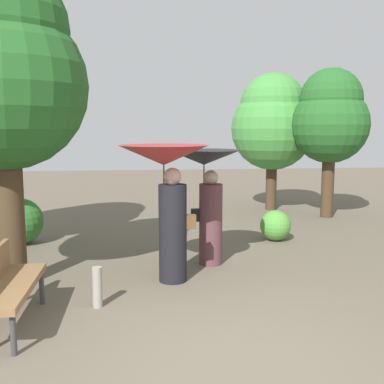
{
  "coord_description": "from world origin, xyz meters",
  "views": [
    {
      "loc": [
        -0.79,
        -4.13,
        2.19
      ],
      "look_at": [
        0.0,
        2.79,
        1.22
      ],
      "focal_mm": 43.3,
      "sensor_mm": 36.0,
      "label": 1
    }
  ],
  "objects_px": {
    "person_left": "(167,182)",
    "person_right": "(207,182)",
    "tree_mid_left": "(3,70)",
    "tree_mid_right": "(273,122)",
    "path_marker_post": "(97,287)",
    "park_bench": "(4,283)",
    "tree_near_right": "(330,117)"
  },
  "relations": [
    {
      "from": "person_right",
      "to": "path_marker_post",
      "type": "bearing_deg",
      "value": 138.73
    },
    {
      "from": "person_left",
      "to": "park_bench",
      "type": "relative_size",
      "value": 1.3
    },
    {
      "from": "tree_near_right",
      "to": "tree_mid_right",
      "type": "bearing_deg",
      "value": 131.97
    },
    {
      "from": "person_left",
      "to": "person_right",
      "type": "xyz_separation_m",
      "value": [
        0.67,
        0.77,
        -0.11
      ]
    },
    {
      "from": "person_left",
      "to": "tree_mid_right",
      "type": "relative_size",
      "value": 0.54
    },
    {
      "from": "tree_near_right",
      "to": "tree_mid_right",
      "type": "height_order",
      "value": "tree_mid_right"
    },
    {
      "from": "tree_mid_left",
      "to": "tree_mid_right",
      "type": "relative_size",
      "value": 1.2
    },
    {
      "from": "tree_mid_right",
      "to": "path_marker_post",
      "type": "relative_size",
      "value": 7.14
    },
    {
      "from": "person_right",
      "to": "tree_mid_right",
      "type": "xyz_separation_m",
      "value": [
        2.45,
        4.79,
        1.02
      ]
    },
    {
      "from": "tree_near_right",
      "to": "tree_mid_left",
      "type": "bearing_deg",
      "value": -145.64
    },
    {
      "from": "tree_mid_left",
      "to": "person_left",
      "type": "bearing_deg",
      "value": -0.97
    },
    {
      "from": "tree_near_right",
      "to": "tree_mid_right",
      "type": "xyz_separation_m",
      "value": [
        -1.07,
        1.19,
        -0.09
      ]
    },
    {
      "from": "person_left",
      "to": "park_bench",
      "type": "height_order",
      "value": "person_left"
    },
    {
      "from": "person_left",
      "to": "tree_near_right",
      "type": "xyz_separation_m",
      "value": [
        4.2,
        4.37,
        1.0
      ]
    },
    {
      "from": "person_left",
      "to": "person_right",
      "type": "bearing_deg",
      "value": -38.56
    },
    {
      "from": "park_bench",
      "to": "path_marker_post",
      "type": "distance_m",
      "value": 1.1
    },
    {
      "from": "tree_near_right",
      "to": "tree_mid_left",
      "type": "height_order",
      "value": "tree_mid_left"
    },
    {
      "from": "park_bench",
      "to": "path_marker_post",
      "type": "xyz_separation_m",
      "value": [
        0.95,
        0.48,
        -0.26
      ]
    },
    {
      "from": "person_left",
      "to": "tree_mid_left",
      "type": "relative_size",
      "value": 0.45
    },
    {
      "from": "tree_mid_right",
      "to": "path_marker_post",
      "type": "height_order",
      "value": "tree_mid_right"
    },
    {
      "from": "person_right",
      "to": "tree_mid_left",
      "type": "distance_m",
      "value": 3.32
    },
    {
      "from": "tree_near_right",
      "to": "tree_mid_left",
      "type": "xyz_separation_m",
      "value": [
        -6.34,
        -4.33,
        0.5
      ]
    },
    {
      "from": "tree_mid_right",
      "to": "path_marker_post",
      "type": "bearing_deg",
      "value": -122.08
    },
    {
      "from": "park_bench",
      "to": "tree_near_right",
      "type": "height_order",
      "value": "tree_near_right"
    },
    {
      "from": "tree_near_right",
      "to": "park_bench",
      "type": "bearing_deg",
      "value": -136.59
    },
    {
      "from": "park_bench",
      "to": "tree_mid_right",
      "type": "relative_size",
      "value": 0.42
    },
    {
      "from": "person_left",
      "to": "tree_mid_left",
      "type": "distance_m",
      "value": 2.62
    },
    {
      "from": "tree_mid_left",
      "to": "tree_mid_right",
      "type": "bearing_deg",
      "value": 46.38
    },
    {
      "from": "person_right",
      "to": "park_bench",
      "type": "bearing_deg",
      "value": 132.66
    },
    {
      "from": "tree_mid_left",
      "to": "path_marker_post",
      "type": "bearing_deg",
      "value": -36.91
    },
    {
      "from": "person_right",
      "to": "tree_near_right",
      "type": "bearing_deg",
      "value": -41.81
    },
    {
      "from": "person_left",
      "to": "tree_near_right",
      "type": "relative_size",
      "value": 0.54
    }
  ]
}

